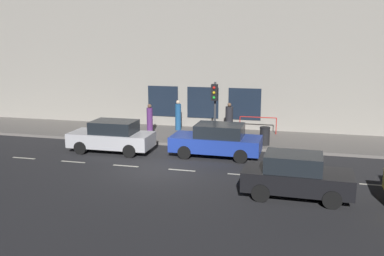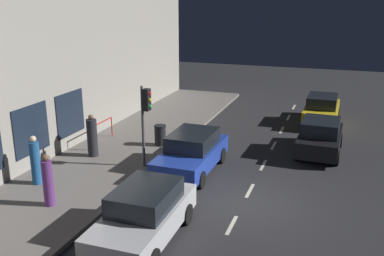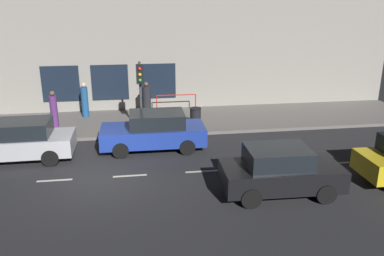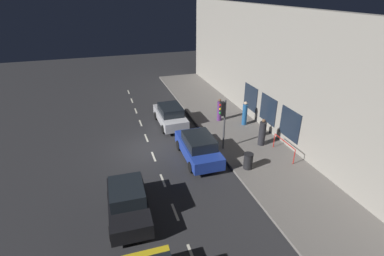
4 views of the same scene
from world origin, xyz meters
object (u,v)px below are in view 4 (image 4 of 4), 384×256
Objects in this scene: pedestrian_2 at (219,110)px; pedestrian_1 at (262,133)px; parked_car_2 at (170,115)px; parked_car_0 at (128,202)px; traffic_light at (223,114)px; trash_bin at (248,161)px; pedestrian_0 at (245,114)px; parked_car_1 at (198,147)px.

pedestrian_1 is at bearing 140.64° from pedestrian_2.
parked_car_0 is at bearing -115.54° from parked_car_2.
parked_car_0 is (-6.35, -4.22, -1.74)m from traffic_light.
traffic_light is 3.47× the size of trash_bin.
trash_bin is (0.55, -2.57, -1.90)m from traffic_light.
pedestrian_1 is 1.94× the size of trash_bin.
traffic_light is 1.79× the size of pedestrian_0.
traffic_light is at bearing 4.05° from pedestrian_0.
pedestrian_1 reaches higher than pedestrian_2.
pedestrian_1 reaches higher than parked_car_2.
pedestrian_2 reaches higher than parked_car_1.
parked_car_1 is 5.25m from parked_car_2.
trash_bin is at bearing 117.76° from pedestrian_2.
pedestrian_0 is 1.93× the size of trash_bin.
parked_car_0 is 2.11× the size of pedestrian_1.
parked_car_2 is at bearing -59.06° from pedestrian_0.
pedestrian_0 reaches higher than trash_bin.
parked_car_2 is at bearing -119.28° from pedestrian_1.
parked_car_2 is (-2.15, 4.76, -1.74)m from traffic_light.
traffic_light is at bearing 15.88° from parked_car_1.
parked_car_2 is 4.43× the size of trash_bin.
trash_bin is at bearing -164.93° from parked_car_0.
pedestrian_1 is (4.84, -5.10, 0.19)m from parked_car_2.
pedestrian_2 is at bearing -10.49° from parked_car_2.
parked_car_0 reaches higher than trash_bin.
traffic_light reaches higher than pedestrian_2.
pedestrian_0 is (9.41, 7.06, 0.21)m from parked_car_0.
parked_car_0 is 0.89× the size of parked_car_1.
parked_car_1 is 5.64m from pedestrian_2.
parked_car_2 is 2.29× the size of pedestrian_0.
traffic_light is 3.12m from pedestrian_1.
pedestrian_0 is 1.00× the size of pedestrian_1.
parked_car_2 is (-0.43, 5.24, -0.00)m from parked_car_1.
parked_car_0 is 9.92m from parked_car_2.
pedestrian_2 is (3.71, -0.65, 0.18)m from parked_car_2.
pedestrian_1 is at bearing 44.60° from pedestrian_0.
parked_car_1 is 2.37× the size of pedestrian_0.
traffic_light is 0.78× the size of parked_car_2.
pedestrian_1 is (4.41, 0.13, 0.19)m from parked_car_1.
traffic_light is 0.76× the size of parked_car_1.
pedestrian_0 is 1.97m from pedestrian_2.
traffic_light is 5.51m from parked_car_2.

